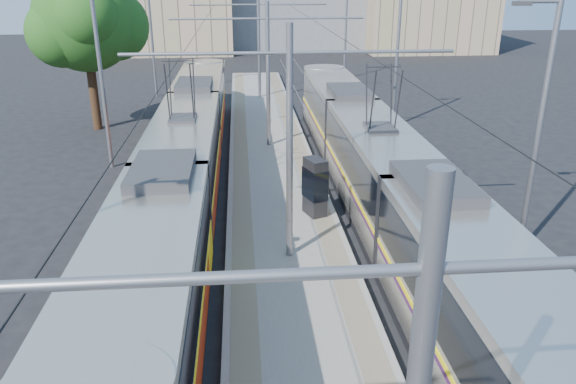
{
  "coord_description": "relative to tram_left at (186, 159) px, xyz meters",
  "views": [
    {
      "loc": [
        -1.38,
        -7.58,
        8.57
      ],
      "look_at": [
        0.13,
        10.04,
        1.6
      ],
      "focal_mm": 35.0,
      "sensor_mm": 36.0,
      "label": 1
    }
  ],
  "objects": [
    {
      "name": "platform",
      "position": [
        3.6,
        3.36,
        -1.56
      ],
      "size": [
        4.0,
        50.0,
        0.3
      ],
      "primitive_type": "cube",
      "color": "gray",
      "rests_on": "ground"
    },
    {
      "name": "tactile_strip_left",
      "position": [
        2.15,
        3.36,
        -1.4
      ],
      "size": [
        0.7,
        50.0,
        0.01
      ],
      "primitive_type": "cube",
      "color": "gray",
      "rests_on": "platform"
    },
    {
      "name": "tactile_strip_right",
      "position": [
        5.05,
        3.36,
        -1.4
      ],
      "size": [
        0.7,
        50.0,
        0.01
      ],
      "primitive_type": "cube",
      "color": "gray",
      "rests_on": "platform"
    },
    {
      "name": "rails",
      "position": [
        3.6,
        3.36,
        -1.69
      ],
      "size": [
        8.71,
        70.0,
        0.03
      ],
      "color": "gray",
      "rests_on": "ground"
    },
    {
      "name": "tram_left",
      "position": [
        0.0,
        0.0,
        0.0
      ],
      "size": [
        2.43,
        31.68,
        5.5
      ],
      "color": "black",
      "rests_on": "ground"
    },
    {
      "name": "tram_right",
      "position": [
        7.2,
        -1.98,
        0.15
      ],
      "size": [
        2.43,
        29.89,
        5.5
      ],
      "color": "black",
      "rests_on": "ground"
    },
    {
      "name": "catenary",
      "position": [
        3.6,
        0.52,
        2.82
      ],
      "size": [
        9.2,
        70.0,
        7.0
      ],
      "color": "slate",
      "rests_on": "platform"
    },
    {
      "name": "street_lamps",
      "position": [
        3.6,
        7.36,
        2.48
      ],
      "size": [
        15.18,
        38.22,
        8.0
      ],
      "color": "slate",
      "rests_on": "ground"
    },
    {
      "name": "shelter",
      "position": [
        4.79,
        -2.57,
        -0.3
      ],
      "size": [
        0.89,
        1.1,
        2.12
      ],
      "rotation": [
        0.0,
        0.0,
        0.36
      ],
      "color": "black",
      "rests_on": "platform"
    },
    {
      "name": "tree",
      "position": [
        -5.77,
        11.7,
        4.25
      ],
      "size": [
        6.06,
        5.6,
        8.81
      ],
      "color": "#382314",
      "rests_on": "ground"
    },
    {
      "name": "building_right",
      "position": [
        23.6,
        44.36,
        3.7
      ],
      "size": [
        14.28,
        10.2,
        10.78
      ],
      "color": "tan",
      "rests_on": "ground"
    }
  ]
}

